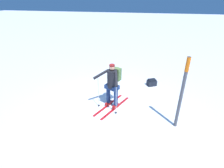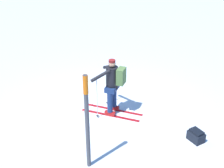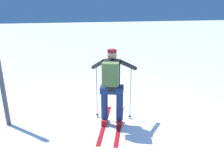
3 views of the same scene
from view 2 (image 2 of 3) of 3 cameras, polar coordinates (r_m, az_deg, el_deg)
ground_plane at (r=9.23m, az=-1.09°, el=-5.22°), size 80.00×80.00×0.00m
skier at (r=8.72m, az=0.18°, el=0.14°), size 1.80×1.19×1.68m
dropped_backpack at (r=8.32m, az=15.11°, el=-9.14°), size 0.44×0.49×0.31m
trail_marker at (r=6.63m, az=-4.61°, el=-5.97°), size 0.11×0.11×2.31m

